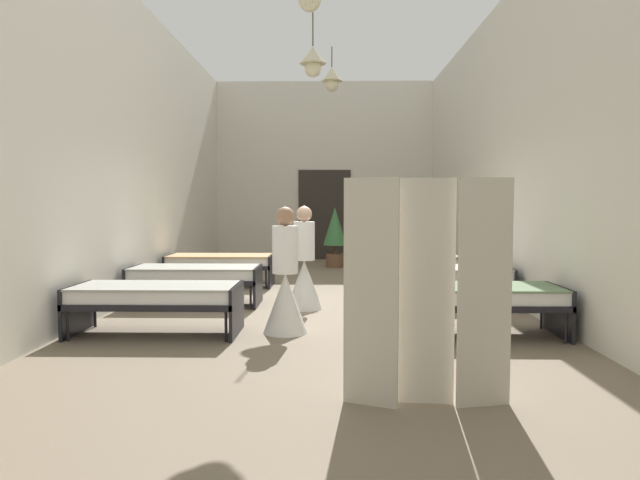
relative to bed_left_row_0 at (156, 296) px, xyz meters
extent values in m
cube|color=#7A6B56|center=(1.84, 1.90, -0.49)|extent=(6.38, 14.55, 0.10)
cube|color=silver|center=(1.84, 8.97, 1.94)|extent=(6.18, 0.20, 4.75)
cube|color=silver|center=(-1.15, 1.90, 1.94)|extent=(0.20, 13.95, 4.75)
cube|color=silver|center=(4.83, 1.90, 1.94)|extent=(0.20, 13.95, 4.75)
cube|color=#2D2823|center=(1.84, 8.85, 0.76)|extent=(1.40, 0.06, 2.40)
sphere|color=beige|center=(1.75, 0.68, 3.56)|extent=(0.28, 0.28, 0.28)
cylinder|color=brown|center=(1.71, 3.12, 3.99)|extent=(0.02, 0.02, 0.65)
cone|color=beige|center=(1.71, 3.12, 3.52)|extent=(0.44, 0.44, 0.28)
sphere|color=beige|center=(1.71, 3.12, 3.30)|extent=(0.28, 0.28, 0.28)
cylinder|color=brown|center=(2.03, 5.56, 4.11)|extent=(0.02, 0.02, 0.41)
cone|color=beige|center=(2.03, 5.56, 3.75)|extent=(0.44, 0.44, 0.28)
sphere|color=beige|center=(2.03, 5.56, 3.53)|extent=(0.28, 0.28, 0.28)
cylinder|color=black|center=(-0.87, -0.36, -0.27)|extent=(0.03, 0.03, 0.34)
cylinder|color=black|center=(-0.87, 0.36, -0.27)|extent=(0.03, 0.03, 0.34)
cylinder|color=black|center=(0.87, -0.36, -0.27)|extent=(0.03, 0.03, 0.34)
cylinder|color=black|center=(0.87, 0.36, -0.27)|extent=(0.03, 0.03, 0.34)
cube|color=black|center=(0.00, 0.00, -0.06)|extent=(1.90, 0.84, 0.07)
cube|color=black|center=(-0.93, 0.00, -0.15)|extent=(0.04, 0.84, 0.57)
cube|color=black|center=(0.93, 0.00, -0.15)|extent=(0.04, 0.84, 0.57)
cube|color=white|center=(0.00, 0.00, 0.04)|extent=(1.82, 0.78, 0.14)
cube|color=#9E9E93|center=(0.00, 0.00, 0.12)|extent=(1.86, 0.82, 0.02)
cylinder|color=black|center=(2.81, -0.36, -0.27)|extent=(0.03, 0.03, 0.34)
cylinder|color=black|center=(2.81, 0.36, -0.27)|extent=(0.03, 0.03, 0.34)
cylinder|color=black|center=(4.55, -0.36, -0.27)|extent=(0.03, 0.03, 0.34)
cylinder|color=black|center=(4.55, 0.36, -0.27)|extent=(0.03, 0.03, 0.34)
cube|color=black|center=(3.68, 0.00, -0.06)|extent=(1.90, 0.84, 0.07)
cube|color=black|center=(2.75, 0.00, -0.15)|extent=(0.04, 0.84, 0.57)
cube|color=black|center=(4.61, 0.00, -0.15)|extent=(0.04, 0.84, 0.57)
cube|color=white|center=(3.68, 0.00, 0.04)|extent=(1.82, 0.78, 0.14)
cube|color=slate|center=(3.68, 0.00, 0.12)|extent=(1.86, 0.82, 0.02)
cylinder|color=black|center=(-0.87, 1.54, -0.27)|extent=(0.03, 0.03, 0.34)
cylinder|color=black|center=(-0.87, 2.26, -0.27)|extent=(0.03, 0.03, 0.34)
cylinder|color=black|center=(0.87, 1.54, -0.27)|extent=(0.03, 0.03, 0.34)
cylinder|color=black|center=(0.87, 2.26, -0.27)|extent=(0.03, 0.03, 0.34)
cube|color=black|center=(0.00, 1.90, -0.06)|extent=(1.90, 0.84, 0.07)
cube|color=black|center=(-0.93, 1.90, -0.15)|extent=(0.04, 0.84, 0.57)
cube|color=black|center=(0.93, 1.90, -0.15)|extent=(0.04, 0.84, 0.57)
cube|color=white|center=(0.00, 1.90, 0.04)|extent=(1.82, 0.78, 0.14)
cube|color=#9E9E93|center=(0.00, 1.90, 0.12)|extent=(1.86, 0.82, 0.02)
cylinder|color=black|center=(2.81, 1.54, -0.27)|extent=(0.03, 0.03, 0.34)
cylinder|color=black|center=(2.81, 2.26, -0.27)|extent=(0.03, 0.03, 0.34)
cylinder|color=black|center=(4.55, 1.54, -0.27)|extent=(0.03, 0.03, 0.34)
cylinder|color=black|center=(4.55, 2.26, -0.27)|extent=(0.03, 0.03, 0.34)
cube|color=black|center=(3.68, 1.90, -0.06)|extent=(1.90, 0.84, 0.07)
cube|color=black|center=(2.75, 1.90, -0.15)|extent=(0.04, 0.84, 0.57)
cube|color=black|center=(4.61, 1.90, -0.15)|extent=(0.04, 0.84, 0.57)
cube|color=white|center=(3.68, 1.90, 0.04)|extent=(1.82, 0.78, 0.14)
cube|color=beige|center=(3.68, 1.90, 0.12)|extent=(1.86, 0.82, 0.02)
cylinder|color=black|center=(-0.87, 3.44, -0.27)|extent=(0.03, 0.03, 0.34)
cylinder|color=black|center=(-0.87, 4.16, -0.27)|extent=(0.03, 0.03, 0.34)
cylinder|color=black|center=(0.87, 3.44, -0.27)|extent=(0.03, 0.03, 0.34)
cylinder|color=black|center=(0.87, 4.16, -0.27)|extent=(0.03, 0.03, 0.34)
cube|color=black|center=(0.00, 3.80, -0.06)|extent=(1.90, 0.84, 0.07)
cube|color=black|center=(-0.93, 3.80, -0.15)|extent=(0.04, 0.84, 0.57)
cube|color=black|center=(0.93, 3.80, -0.15)|extent=(0.04, 0.84, 0.57)
cube|color=silver|center=(0.00, 3.80, 0.04)|extent=(1.82, 0.78, 0.14)
cube|color=tan|center=(0.00, 3.80, 0.12)|extent=(1.86, 0.82, 0.02)
cylinder|color=black|center=(2.81, 3.44, -0.27)|extent=(0.03, 0.03, 0.34)
cylinder|color=black|center=(2.81, 4.16, -0.27)|extent=(0.03, 0.03, 0.34)
cylinder|color=black|center=(4.55, 3.44, -0.27)|extent=(0.03, 0.03, 0.34)
cylinder|color=black|center=(4.55, 4.16, -0.27)|extent=(0.03, 0.03, 0.34)
cube|color=black|center=(3.68, 3.80, -0.06)|extent=(1.90, 0.84, 0.07)
cube|color=black|center=(2.75, 3.80, -0.15)|extent=(0.04, 0.84, 0.57)
cube|color=black|center=(4.61, 3.80, -0.15)|extent=(0.04, 0.84, 0.57)
cube|color=silver|center=(3.68, 3.80, 0.04)|extent=(1.82, 0.78, 0.14)
cube|color=slate|center=(3.68, 3.80, 0.12)|extent=(1.86, 0.82, 0.02)
cone|color=white|center=(1.48, 0.09, -0.09)|extent=(0.52, 0.52, 0.70)
cylinder|color=white|center=(1.48, 0.09, 0.54)|extent=(0.30, 0.30, 0.55)
sphere|color=#A87A5B|center=(1.48, 0.09, 0.92)|extent=(0.22, 0.22, 0.22)
cone|color=white|center=(1.48, 0.09, 1.00)|extent=(0.18, 0.18, 0.10)
cone|color=white|center=(1.63, 1.61, -0.09)|extent=(0.52, 0.52, 0.70)
cylinder|color=white|center=(1.63, 1.61, 0.54)|extent=(0.30, 0.30, 0.55)
sphere|color=tan|center=(1.63, 1.61, 0.92)|extent=(0.22, 0.22, 0.22)
cone|color=white|center=(1.63, 1.61, 1.00)|extent=(0.18, 0.18, 0.10)
cylinder|color=brown|center=(2.11, 6.92, -0.28)|extent=(0.42, 0.42, 0.32)
cylinder|color=brown|center=(2.11, 6.92, -0.01)|extent=(0.06, 0.06, 0.20)
cone|color=#3D7A42|center=(2.11, 6.92, 0.53)|extent=(0.55, 0.55, 0.89)
cube|color=#BCB29E|center=(2.31, -2.27, 0.41)|extent=(0.40, 0.19, 1.70)
cube|color=#BCB29E|center=(2.73, -2.21, 0.41)|extent=(0.42, 0.07, 1.70)
cube|color=#BCB29E|center=(3.15, -2.27, 0.41)|extent=(0.42, 0.12, 1.70)
camera|label=1|loc=(2.01, -6.44, 1.07)|focal=31.87mm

